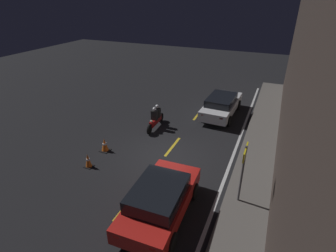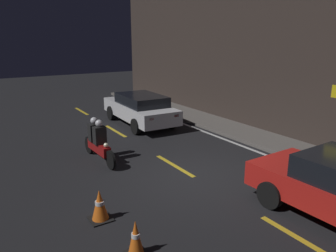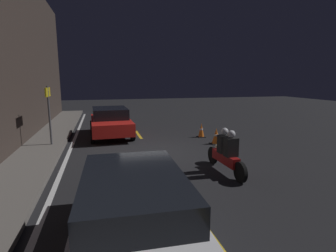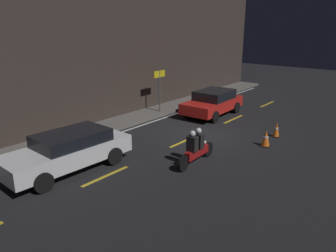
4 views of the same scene
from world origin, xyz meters
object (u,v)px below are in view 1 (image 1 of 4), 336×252
object	(u,v)px
motorcycle	(156,118)
traffic_cone_near	(105,145)
sedan_white	(222,105)
taxi_red	(160,199)
shop_sign	(244,163)
traffic_cone_mid	(88,161)

from	to	relation	value
motorcycle	traffic_cone_near	distance (m)	3.64
sedan_white	taxi_red	world-z (taller)	taxi_red
sedan_white	taxi_red	bearing A→B (deg)	-178.00
sedan_white	motorcycle	xyz separation A→B (m)	(3.25, -3.18, -0.11)
taxi_red	shop_sign	distance (m)	3.21
sedan_white	traffic_cone_mid	distance (m)	9.19
motorcycle	traffic_cone_mid	size ratio (longest dim) A/B	3.33
taxi_red	traffic_cone_mid	world-z (taller)	taxi_red
sedan_white	motorcycle	bearing A→B (deg)	137.75
traffic_cone_near	shop_sign	distance (m)	7.13
taxi_red	traffic_cone_mid	distance (m)	4.53
motorcycle	traffic_cone_mid	distance (m)	5.00
traffic_cone_near	shop_sign	xyz separation A→B (m)	(1.12, 6.88, 1.49)
motorcycle	sedan_white	bearing A→B (deg)	133.61
sedan_white	shop_sign	world-z (taller)	shop_sign
taxi_red	traffic_cone_near	size ratio (longest dim) A/B	5.87
sedan_white	motorcycle	distance (m)	4.55
motorcycle	shop_sign	bearing A→B (deg)	49.24
shop_sign	traffic_cone_mid	bearing A→B (deg)	-87.13
motorcycle	traffic_cone_near	size ratio (longest dim) A/B	3.27
sedan_white	traffic_cone_near	distance (m)	8.00
traffic_cone_near	taxi_red	bearing A→B (deg)	57.12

